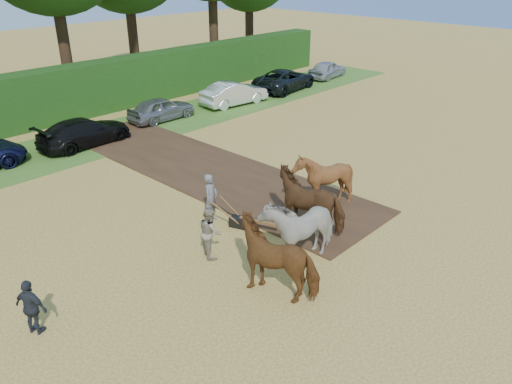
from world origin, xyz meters
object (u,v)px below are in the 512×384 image
plough_team (302,212)px  parked_cars (141,115)px  spectator_near (210,232)px  spectator_far (32,307)px

plough_team → parked_cars: size_ratio=0.18×
spectator_near → spectator_far: (-5.48, 0.52, -0.06)m
parked_cars → spectator_far: bearing=-134.1°
spectator_far → spectator_near: bearing=-119.0°
spectator_near → parked_cars: spectator_near is taller
spectator_near → plough_team: size_ratio=0.23×
parked_cars → plough_team: bearing=-103.9°
plough_team → parked_cars: (3.50, 14.09, -0.38)m
spectator_near → spectator_far: bearing=109.7°
spectator_near → plough_team: bearing=-94.5°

